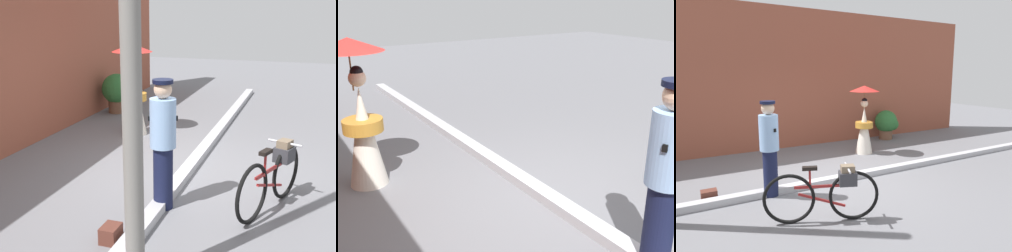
# 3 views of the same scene
# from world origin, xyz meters

# --- Properties ---
(ground_plane) EXTENTS (30.00, 30.00, 0.00)m
(ground_plane) POSITION_xyz_m (0.00, 0.00, 0.00)
(ground_plane) COLOR slate
(sidewalk_curb) EXTENTS (14.00, 0.20, 0.12)m
(sidewalk_curb) POSITION_xyz_m (0.00, 0.00, 0.06)
(sidewalk_curb) COLOR #B2B2B7
(sidewalk_curb) RESTS_ON ground_plane
(person_officer) EXTENTS (0.34, 0.37, 1.74)m
(person_officer) POSITION_xyz_m (-1.32, -0.03, 0.93)
(person_officer) COLOR #141938
(person_officer) RESTS_ON ground_plane
(person_with_parasol) EXTENTS (0.82, 0.82, 1.87)m
(person_with_parasol) POSITION_xyz_m (1.79, 1.66, 0.95)
(person_with_parasol) COLOR silver
(person_with_parasol) RESTS_ON ground_plane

